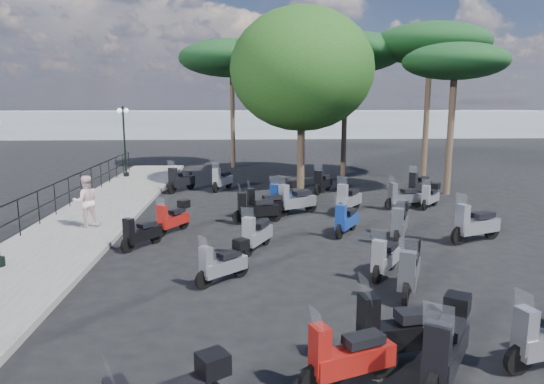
{
  "coord_description": "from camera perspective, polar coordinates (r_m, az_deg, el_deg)",
  "views": [
    {
      "loc": [
        -1.24,
        -11.97,
        4.0
      ],
      "look_at": [
        -0.38,
        3.06,
        1.2
      ],
      "focal_mm": 32.0,
      "sensor_mm": 36.0,
      "label": 1
    }
  ],
  "objects": [
    {
      "name": "ground",
      "position": [
        12.68,
        2.51,
        -7.86
      ],
      "size": [
        120.0,
        120.0,
        0.0
      ],
      "primitive_type": "plane",
      "color": "black",
      "rests_on": "ground"
    },
    {
      "name": "sidewalk",
      "position": [
        16.34,
        -22.02,
        -4.14
      ],
      "size": [
        3.0,
        30.0,
        0.15
      ],
      "primitive_type": "cube",
      "color": "#5E5C5A",
      "rests_on": "ground"
    },
    {
      "name": "railing",
      "position": [
        16.45,
        -26.73,
        -1.47
      ],
      "size": [
        0.04,
        26.04,
        1.1
      ],
      "color": "black",
      "rests_on": "sidewalk"
    },
    {
      "name": "lamp_post_2",
      "position": [
        26.45,
        -17.0,
        6.24
      ],
      "size": [
        0.39,
        1.06,
        3.64
      ],
      "rotation": [
        0.0,
        0.0,
        -0.16
      ],
      "color": "black",
      "rests_on": "sidewalk"
    },
    {
      "name": "pedestrian_far",
      "position": [
        16.16,
        -21.03,
        -1.02
      ],
      "size": [
        0.97,
        0.88,
        1.61
      ],
      "primitive_type": "imported",
      "rotation": [
        0.0,
        0.0,
        3.56
      ],
      "color": "beige",
      "rests_on": "sidewalk"
    },
    {
      "name": "scooter_2",
      "position": [
        11.0,
        -5.74,
        -8.35
      ],
      "size": [
        1.21,
        1.1,
        1.19
      ],
      "rotation": [
        0.0,
        0.0,
        2.3
      ],
      "color": "black",
      "rests_on": "ground"
    },
    {
      "name": "scooter_3",
      "position": [
        13.93,
        -15.16,
        -4.75
      ],
      "size": [
        0.94,
        1.28,
        1.19
      ],
      "rotation": [
        0.0,
        0.0,
        2.54
      ],
      "color": "black",
      "rests_on": "ground"
    },
    {
      "name": "scooter_4",
      "position": [
        15.32,
        -11.56,
        -3.03
      ],
      "size": [
        0.94,
        1.39,
        1.23
      ],
      "rotation": [
        0.0,
        0.0,
        2.6
      ],
      "color": "black",
      "rests_on": "ground"
    },
    {
      "name": "scooter_5",
      "position": [
        22.24,
        -10.7,
        1.33
      ],
      "size": [
        1.1,
        1.63,
        1.47
      ],
      "rotation": [
        0.0,
        0.0,
        2.59
      ],
      "color": "black",
      "rests_on": "ground"
    },
    {
      "name": "scooter_7",
      "position": [
        7.3,
        8.94,
        -18.7
      ],
      "size": [
        1.55,
        0.77,
        1.29
      ],
      "rotation": [
        0.0,
        0.0,
        1.93
      ],
      "color": "black",
      "rests_on": "ground"
    },
    {
      "name": "scooter_8",
      "position": [
        13.18,
        -1.84,
        -5.04
      ],
      "size": [
        0.9,
        1.54,
        1.33
      ],
      "rotation": [
        0.0,
        0.0,
        2.68
      ],
      "color": "black",
      "rests_on": "ground"
    },
    {
      "name": "scooter_9",
      "position": [
        16.17,
        -1.88,
        -2.07
      ],
      "size": [
        1.69,
        0.67,
        1.36
      ],
      "rotation": [
        0.0,
        0.0,
        1.81
      ],
      "color": "black",
      "rests_on": "ground"
    },
    {
      "name": "scooter_10",
      "position": [
        17.92,
        1.26,
        -0.62
      ],
      "size": [
        1.11,
        1.57,
        1.41
      ],
      "rotation": [
        0.0,
        0.0,
        2.58
      ],
      "color": "black",
      "rests_on": "ground"
    },
    {
      "name": "scooter_11",
      "position": [
        22.3,
        -5.92,
        1.4
      ],
      "size": [
        0.92,
        1.62,
        1.38
      ],
      "rotation": [
        0.0,
        0.0,
        2.7
      ],
      "color": "black",
      "rests_on": "ground"
    },
    {
      "name": "scooter_12",
      "position": [
        7.67,
        19.8,
        -16.8
      ],
      "size": [
        1.21,
        1.61,
        1.47
      ],
      "rotation": [
        0.0,
        0.0,
        2.54
      ],
      "color": "black",
      "rests_on": "ground"
    },
    {
      "name": "scooter_13",
      "position": [
        7.99,
        14.8,
        -15.69
      ],
      "size": [
        1.86,
        0.63,
        1.48
      ],
      "rotation": [
        0.0,
        0.0,
        1.73
      ],
      "color": "black",
      "rests_on": "ground"
    },
    {
      "name": "scooter_14",
      "position": [
        11.6,
        13.13,
        -7.64
      ],
      "size": [
        0.98,
        1.35,
        1.25
      ],
      "rotation": [
        0.0,
        0.0,
        2.55
      ],
      "color": "black",
      "rests_on": "ground"
    },
    {
      "name": "scooter_15",
      "position": [
        14.96,
        8.71,
        -3.31
      ],
      "size": [
        0.97,
        1.43,
        1.29
      ],
      "rotation": [
        0.0,
        0.0,
        2.58
      ],
      "color": "black",
      "rests_on": "ground"
    },
    {
      "name": "scooter_16",
      "position": [
        17.41,
        2.8,
        -1.05
      ],
      "size": [
        1.63,
        1.08,
        1.46
      ],
      "rotation": [
        0.0,
        0.0,
        2.11
      ],
      "color": "black",
      "rests_on": "ground"
    },
    {
      "name": "scooter_17",
      "position": [
        21.57,
        5.98,
        1.1
      ],
      "size": [
        1.02,
        1.56,
        1.39
      ],
      "rotation": [
        0.0,
        0.0,
        2.61
      ],
      "color": "black",
      "rests_on": "ground"
    },
    {
      "name": "scooter_20",
      "position": [
        10.71,
        15.85,
        -8.81
      ],
      "size": [
        0.93,
        1.64,
        1.39
      ],
      "rotation": [
        0.0,
        0.0,
        2.72
      ],
      "color": "black",
      "rests_on": "ground"
    },
    {
      "name": "scooter_21",
      "position": [
        14.62,
        14.77,
        -3.59
      ],
      "size": [
        0.93,
        1.62,
        1.38
      ],
      "rotation": [
        0.0,
        0.0,
        2.72
      ],
      "color": "black",
      "rests_on": "ground"
    },
    {
      "name": "scooter_22",
      "position": [
        17.83,
        8.99,
        -0.9
      ],
      "size": [
        1.19,
        1.53,
        1.45
      ],
      "rotation": [
        0.0,
        0.0,
        2.5
      ],
      "color": "black",
      "rests_on": "ground"
    },
    {
      "name": "scooter_23",
      "position": [
        19.48,
        18.13,
        -0.51
      ],
      "size": [
        1.08,
        1.21,
        1.18
      ],
      "rotation": [
        0.0,
        0.0,
        2.43
      ],
      "color": "black",
      "rests_on": "ground"
    },
    {
      "name": "scooter_27",
      "position": [
        15.16,
        22.8,
        -3.59
      ],
      "size": [
        1.76,
        0.94,
        1.48
      ],
      "rotation": [
        0.0,
        0.0,
        1.97
      ],
      "color": "black",
      "rests_on": "ground"
    },
    {
      "name": "scooter_28",
      "position": [
        18.99,
        15.18,
        -0.59
      ],
      "size": [
        1.6,
        0.72,
        1.31
      ],
      "rotation": [
        0.0,
        0.0,
        1.87
      ],
      "color": "black",
      "rests_on": "ground"
    },
    {
      "name": "scooter_29",
      "position": [
        21.99,
        16.91,
        0.83
      ],
      "size": [
        1.36,
        1.16,
        1.34
      ],
      "rotation": [
        0.0,
        0.0,
        2.26
      ],
      "color": "black",
      "rests_on": "ground"
    },
    {
      "name": "scooter_31",
      "position": [
        16.92,
        -0.91,
        -1.49
      ],
      "size": [
        1.69,
        0.67,
        1.36
      ],
      "rotation": [
        0.0,
        0.0,
        1.81
      ],
      "color": "black",
      "rests_on": "ground"
    },
    {
      "name": "broadleaf_tree",
      "position": [
        22.62,
        3.52,
        14.16
      ],
      "size": [
        6.52,
        6.52,
        8.22
      ],
      "color": "#38281E",
      "rests_on": "ground"
    },
    {
      "name": "pine_0",
      "position": [
        26.96,
        8.72,
        15.85
      ],
      "size": [
        6.14,
        6.14,
        7.65
      ],
      "color": "#38281E",
      "rests_on": "ground"
    },
    {
      "name": "pine_1",
      "position": [
        26.72,
        18.16,
        16.19
      ],
      "size": [
        5.91,
        5.91,
        7.92
      ],
      "color": "#38281E",
      "rests_on": "ground"
    },
    {
      "name": "pine_2",
      "position": [
        30.12,
        -4.76,
        15.36
      ],
      "size": [
        6.35,
        6.35,
        7.68
      ],
      "color": "#38281E",
      "rests_on": "ground"
    },
    {
      "name": "pine_3",
      "position": [
        22.41,
        20.74,
        14.07
      ],
      "size": [
        4.38,
        4.38,
        6.44
      ],
      "color": "#38281E",
      "rests_on": "ground"
    },
    {
      "name": "distant_hills",
      "position": [
        57.03,
        -2.05,
        8.01
      ],
      "size": [
        70.0,
        8.0,
        3.0
      ],
      "primitive_type": "cube",
      "color": "gray",
      "rests_on": "ground"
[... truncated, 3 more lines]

